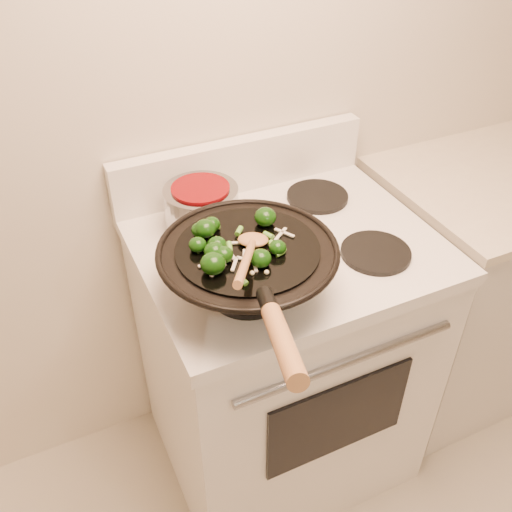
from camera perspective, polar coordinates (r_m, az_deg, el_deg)
name	(u,v)px	position (r m, az deg, el deg)	size (l,w,h in m)	color
stove	(281,355)	(1.82, 2.56, -9.88)	(0.78, 0.67, 1.08)	white
counter_unit	(478,282)	(2.25, 21.28, -2.42)	(0.77, 0.62, 0.91)	silver
wok	(248,268)	(1.29, -0.78, -1.24)	(0.41, 0.67, 0.24)	black
stirfry	(228,243)	(1.25, -2.81, 1.34)	(0.24, 0.23, 0.05)	#0E3408
wooden_spoon	(249,251)	(1.19, -0.68, 0.47)	(0.19, 0.29, 0.12)	#A87042
saucepan	(202,206)	(1.53, -5.45, 4.96)	(0.20, 0.32, 0.12)	gray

